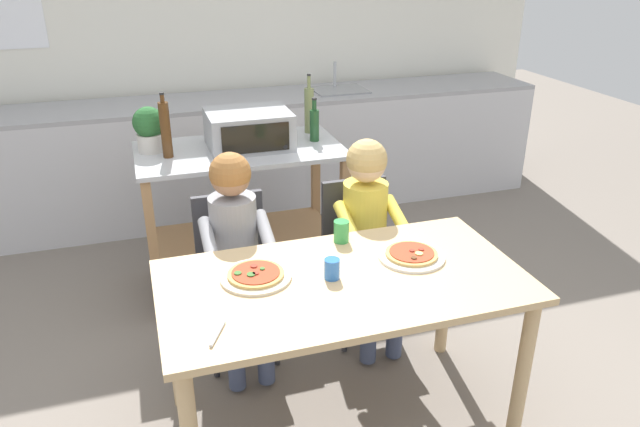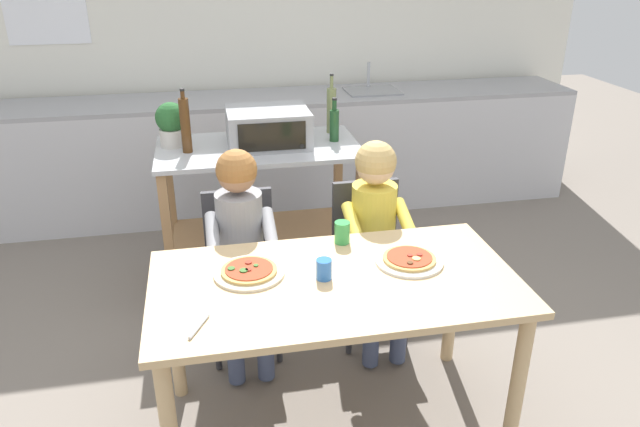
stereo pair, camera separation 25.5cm
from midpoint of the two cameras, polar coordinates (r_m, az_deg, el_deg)
ground_plane at (r=3.66m, az=-0.50°, el=-7.37°), size 11.09×11.09×0.00m
back_wall_tiled at (r=4.85m, az=-4.65°, el=17.48°), size 5.29×0.13×2.70m
kitchen_counter at (r=4.65m, az=-3.58°, el=5.71°), size 4.76×0.60×1.08m
kitchen_island_cart at (r=3.54m, az=-3.62°, el=2.06°), size 1.15×0.64×0.86m
toaster_oven at (r=3.44m, az=-2.81°, el=8.13°), size 0.46×0.38×0.20m
bottle_squat_spirits at (r=3.66m, az=3.11°, el=9.78°), size 0.06×0.06×0.35m
bottle_dark_olive_oil at (r=3.51m, az=3.47°, el=8.43°), size 0.05×0.05×0.25m
bottle_tall_green_wine at (r=3.34m, az=-10.51°, el=8.23°), size 0.06×0.06×0.35m
potted_herb_plant at (r=3.48m, az=-11.87°, el=8.33°), size 0.17×0.17×0.25m
dining_table at (r=2.42m, az=4.47°, el=-8.35°), size 1.44×0.76×0.72m
dining_chair_left at (r=3.00m, az=-5.05°, el=-4.55°), size 0.36×0.36×0.81m
dining_chair_right at (r=3.12m, az=6.99°, el=-3.41°), size 0.36×0.36×0.81m
child_in_grey_shirt at (r=2.80m, az=-4.92°, el=-2.12°), size 0.32×0.42×1.06m
child_in_yellow_shirt at (r=2.93m, az=7.88°, el=-0.84°), size 0.32×0.42×1.06m
pizza_plate_cream at (r=2.39m, az=-3.70°, el=-5.60°), size 0.28×0.28×0.03m
pizza_plate_white at (r=2.52m, az=11.35°, el=-4.39°), size 0.28×0.28×0.03m
drinking_cup_blue at (r=2.35m, az=3.50°, el=-5.37°), size 0.06×0.06×0.08m
drinking_cup_green at (r=2.62m, az=4.90°, el=-1.86°), size 0.07×0.07×0.10m
serving_spoon at (r=2.10m, az=-7.97°, el=-10.67°), size 0.07×0.13×0.01m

